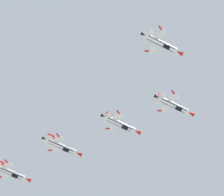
{
  "coord_description": "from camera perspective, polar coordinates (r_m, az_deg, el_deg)",
  "views": [
    {
      "loc": [
        5.79,
        1.8,
        1.6
      ],
      "look_at": [
        -11.36,
        30.53,
        118.02
      ],
      "focal_mm": 54.69,
      "sensor_mm": 36.0,
      "label": 1
    }
  ],
  "objects": [
    {
      "name": "fighter_jet_left_outer",
      "position": [
        128.18,
        -8.41,
        -7.97
      ],
      "size": [
        11.22,
        14.13,
        5.11
      ],
      "rotation": [
        0.0,
        0.42,
        5.71
      ],
      "color": "white"
    },
    {
      "name": "fighter_jet_lead",
      "position": [
        122.89,
        10.31,
        -1.19
      ],
      "size": [
        11.29,
        14.13,
        4.95
      ],
      "rotation": [
        0.0,
        0.38,
        5.71
      ],
      "color": "white"
    },
    {
      "name": "fighter_jet_trail_slot",
      "position": [
        135.36,
        -16.55,
        -11.83
      ],
      "size": [
        11.38,
        14.13,
        4.69
      ],
      "rotation": [
        0.0,
        0.31,
        5.71
      ],
      "color": "white"
    },
    {
      "name": "fighter_jet_left_wing",
      "position": [
        123.73,
        1.42,
        -4.37
      ],
      "size": [
        11.23,
        14.13,
        5.1
      ],
      "rotation": [
        0.0,
        0.42,
        5.71
      ],
      "color": "white"
    },
    {
      "name": "fighter_jet_right_wing",
      "position": [
        117.87,
        8.29,
        8.99
      ],
      "size": [
        11.39,
        14.13,
        4.67
      ],
      "rotation": [
        0.0,
        0.3,
        5.71
      ],
      "color": "white"
    }
  ]
}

